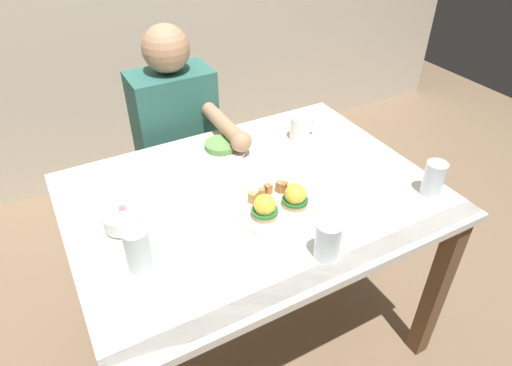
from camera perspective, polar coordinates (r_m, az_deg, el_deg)
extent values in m
plane|color=#7F664C|center=(2.03, -0.23, -18.13)|extent=(6.00, 6.00, 0.00)
cube|color=white|center=(1.50, -0.30, -1.76)|extent=(1.20, 0.90, 0.03)
cube|color=#B23838|center=(1.25, 8.66, -11.29)|extent=(1.20, 0.06, 0.00)
cube|color=#B23838|center=(1.79, -6.42, 5.48)|extent=(1.20, 0.06, 0.00)
cube|color=brown|center=(1.82, 22.04, -12.56)|extent=(0.06, 0.06, 0.71)
cube|color=brown|center=(1.94, -20.89, -8.70)|extent=(0.06, 0.06, 0.71)
cube|color=brown|center=(2.23, 7.29, 0.50)|extent=(0.06, 0.06, 0.71)
cylinder|color=white|center=(1.41, 2.85, -3.49)|extent=(0.27, 0.27, 0.01)
cylinder|color=tan|center=(1.37, 1.11, -3.92)|extent=(0.08, 0.08, 0.02)
cylinder|color=#286B2D|center=(1.37, 1.11, -3.54)|extent=(0.08, 0.08, 0.01)
sphere|color=yellow|center=(1.35, 1.13, -2.83)|extent=(0.07, 0.07, 0.07)
cylinder|color=tan|center=(1.42, 4.98, -2.53)|extent=(0.08, 0.08, 0.02)
cylinder|color=#236028|center=(1.41, 5.00, -2.15)|extent=(0.08, 0.08, 0.01)
sphere|color=yellow|center=(1.40, 5.05, -1.45)|extent=(0.07, 0.07, 0.07)
cube|color=#B77A42|center=(1.46, 3.08, -0.51)|extent=(0.03, 0.03, 0.04)
cube|color=tan|center=(1.42, -0.39, -1.90)|extent=(0.03, 0.03, 0.04)
cube|color=#AD7038|center=(1.47, 3.43, -0.55)|extent=(0.03, 0.03, 0.04)
cube|color=#AD7038|center=(1.46, 1.55, -0.78)|extent=(0.03, 0.03, 0.03)
cube|color=tan|center=(1.48, 3.69, -0.32)|extent=(0.03, 0.03, 0.03)
cube|color=tan|center=(1.47, 4.38, -0.66)|extent=(0.03, 0.03, 0.03)
cube|color=#B77A42|center=(1.47, 3.07, -0.42)|extent=(0.03, 0.03, 0.03)
cube|color=#B77A42|center=(1.45, 0.71, -1.22)|extent=(0.03, 0.03, 0.03)
cylinder|color=white|center=(1.42, -16.44, -5.27)|extent=(0.10, 0.10, 0.01)
cylinder|color=white|center=(1.40, -16.63, -4.42)|extent=(0.12, 0.12, 0.04)
cube|color=#F4A85B|center=(1.38, -15.89, -4.83)|extent=(0.04, 0.04, 0.03)
cube|color=#B7E093|center=(1.39, -17.35, -5.22)|extent=(0.04, 0.04, 0.03)
cube|color=#F4A85B|center=(1.39, -15.78, -4.30)|extent=(0.03, 0.03, 0.02)
cube|color=#EA6B70|center=(1.40, -16.63, -4.42)|extent=(0.04, 0.04, 0.03)
cube|color=#F4A85B|center=(1.41, -16.96, -4.41)|extent=(0.03, 0.03, 0.02)
cube|color=#F4A85B|center=(1.41, -16.08, -3.41)|extent=(0.04, 0.04, 0.03)
cube|color=#EA6B70|center=(1.40, -16.67, -3.37)|extent=(0.03, 0.03, 0.02)
cylinder|color=white|center=(1.77, 5.69, 7.00)|extent=(0.08, 0.08, 0.09)
cylinder|color=black|center=(1.75, 5.77, 8.18)|extent=(0.07, 0.07, 0.01)
torus|color=white|center=(1.79, 6.85, 7.36)|extent=(0.06, 0.02, 0.06)
cube|color=silver|center=(1.60, -15.37, 0.16)|extent=(0.12, 0.02, 0.00)
cube|color=silver|center=(1.61, -12.73, 0.90)|extent=(0.04, 0.02, 0.00)
cylinder|color=silver|center=(1.24, -14.86, -8.20)|extent=(0.07, 0.07, 0.13)
cylinder|color=silver|center=(1.26, -14.63, -9.24)|extent=(0.06, 0.06, 0.07)
cylinder|color=silver|center=(1.57, 21.77, 0.54)|extent=(0.07, 0.07, 0.12)
cylinder|color=silver|center=(1.58, 21.67, 0.16)|extent=(0.06, 0.06, 0.09)
cylinder|color=silver|center=(1.25, 9.17, -7.26)|extent=(0.07, 0.07, 0.12)
cylinder|color=silver|center=(1.27, 9.07, -8.07)|extent=(0.07, 0.07, 0.07)
cylinder|color=white|center=(1.71, -4.48, 4.32)|extent=(0.20, 0.20, 0.01)
cylinder|color=#66934C|center=(1.70, -4.51, 4.83)|extent=(0.12, 0.12, 0.02)
cylinder|color=#33333D|center=(2.16, -10.26, -5.68)|extent=(0.11, 0.11, 0.45)
cylinder|color=#33333D|center=(2.20, -5.88, -4.24)|extent=(0.11, 0.11, 0.45)
cube|color=#2D665B|center=(1.99, -10.28, 7.12)|extent=(0.34, 0.20, 0.50)
sphere|color=tan|center=(1.85, -11.46, 16.49)|extent=(0.19, 0.19, 0.19)
cylinder|color=tan|center=(1.77, -4.14, 7.51)|extent=(0.06, 0.30, 0.06)
sphere|color=tan|center=(1.65, -1.91, 5.33)|extent=(0.08, 0.08, 0.08)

